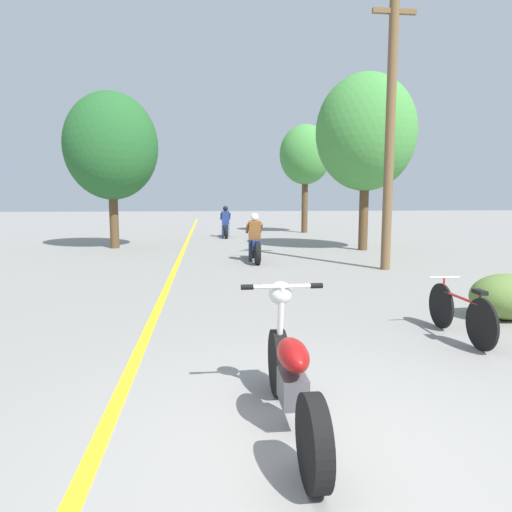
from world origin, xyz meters
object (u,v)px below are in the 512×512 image
(motorcycle_rider_far, at_px, (226,225))
(bicycle_parked, at_px, (460,313))
(roadside_tree_right_near, at_px, (366,133))
(roadside_tree_right_far, at_px, (305,155))
(utility_pole, at_px, (390,129))
(motorcycle_foreground, at_px, (291,376))
(motorcycle_rider_lead, at_px, (255,243))
(roadside_tree_left, at_px, (111,147))

(motorcycle_rider_far, relative_size, bicycle_parked, 1.30)
(roadside_tree_right_near, xyz_separation_m, roadside_tree_right_far, (-0.34, 8.24, -0.02))
(utility_pole, height_order, roadside_tree_right_near, utility_pole)
(bicycle_parked, bearing_deg, roadside_tree_right_far, 84.17)
(roadside_tree_right_far, bearing_deg, motorcycle_foreground, -102.48)
(roadside_tree_right_near, height_order, roadside_tree_right_far, roadside_tree_right_near)
(bicycle_parked, bearing_deg, motorcycle_foreground, -141.76)
(utility_pole, bearing_deg, bicycle_parked, -102.69)
(roadside_tree_right_far, relative_size, bicycle_parked, 3.48)
(motorcycle_foreground, xyz_separation_m, motorcycle_rider_lead, (0.73, 9.72, 0.10))
(roadside_tree_right_near, relative_size, bicycle_parked, 3.76)
(roadside_tree_right_far, bearing_deg, bicycle_parked, -95.83)
(roadside_tree_right_far, distance_m, roadside_tree_left, 10.85)
(roadside_tree_right_near, distance_m, motorcycle_foreground, 13.61)
(roadside_tree_right_far, xyz_separation_m, motorcycle_foreground, (-4.52, -20.42, -3.61))
(roadside_tree_right_near, relative_size, motorcycle_foreground, 2.96)
(roadside_tree_right_near, relative_size, motorcycle_rider_far, 2.88)
(roadside_tree_right_far, bearing_deg, utility_pole, -92.61)
(motorcycle_rider_far, xyz_separation_m, bicycle_parked, (2.42, -15.93, -0.20))
(motorcycle_rider_lead, height_order, bicycle_parked, motorcycle_rider_lead)
(motorcycle_foreground, relative_size, bicycle_parked, 1.27)
(utility_pole, distance_m, motorcycle_rider_far, 11.24)
(bicycle_parked, bearing_deg, utility_pole, 77.31)
(roadside_tree_right_far, distance_m, motorcycle_foreground, 21.23)
(utility_pole, relative_size, roadside_tree_right_far, 1.23)
(roadside_tree_right_far, bearing_deg, roadside_tree_right_near, -87.67)
(roadside_tree_right_near, height_order, motorcycle_rider_far, roadside_tree_right_near)
(roadside_tree_right_near, xyz_separation_m, motorcycle_rider_far, (-4.63, 5.83, -3.51))
(roadside_tree_right_near, height_order, bicycle_parked, roadside_tree_right_near)
(motorcycle_rider_far, bearing_deg, roadside_tree_right_near, -51.54)
(roadside_tree_left, xyz_separation_m, motorcycle_rider_lead, (4.77, -4.05, -3.14))
(motorcycle_foreground, height_order, motorcycle_rider_far, motorcycle_rider_far)
(roadside_tree_left, relative_size, motorcycle_rider_lead, 2.66)
(utility_pole, height_order, motorcycle_rider_far, utility_pole)
(roadside_tree_right_far, bearing_deg, motorcycle_rider_far, -150.74)
(roadside_tree_right_near, relative_size, roadside_tree_right_far, 1.08)
(roadside_tree_left, bearing_deg, motorcycle_rider_lead, -40.37)
(utility_pole, relative_size, roadside_tree_left, 1.24)
(motorcycle_rider_lead, bearing_deg, roadside_tree_right_near, 30.84)
(utility_pole, relative_size, bicycle_parked, 4.29)
(motorcycle_rider_lead, bearing_deg, motorcycle_foreground, -94.29)
(motorcycle_rider_far, bearing_deg, roadside_tree_right_far, 29.26)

